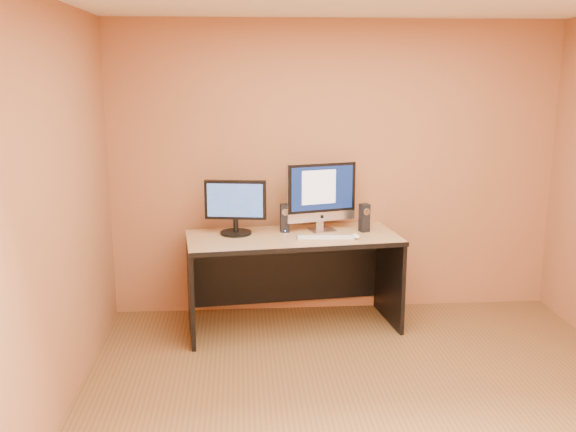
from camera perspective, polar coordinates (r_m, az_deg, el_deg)
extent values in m
plane|color=brown|center=(4.31, 8.06, -17.41)|extent=(4.00, 4.00, 0.00)
cube|color=silver|center=(5.27, 3.32, -1.95)|extent=(0.48, 0.16, 0.02)
ellipsoid|color=white|center=(5.30, 6.05, -1.78)|extent=(0.07, 0.11, 0.04)
cylinder|color=black|center=(5.63, 3.44, -1.04)|extent=(0.09, 0.23, 0.01)
cylinder|color=black|center=(5.67, 2.57, -0.93)|extent=(0.04, 0.20, 0.01)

